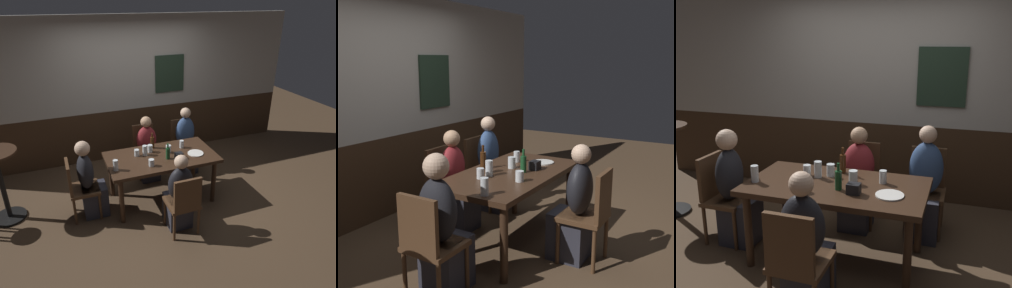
{
  "view_description": "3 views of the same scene",
  "coord_description": "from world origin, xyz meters",
  "views": [
    {
      "loc": [
        -1.35,
        -3.8,
        2.85
      ],
      "look_at": [
        0.07,
        -0.1,
        0.96
      ],
      "focal_mm": 33.21,
      "sensor_mm": 36.0,
      "label": 1
    },
    {
      "loc": [
        -3.31,
        -1.94,
        1.84
      ],
      "look_at": [
        -0.21,
        -0.07,
        1.07
      ],
      "focal_mm": 42.93,
      "sensor_mm": 36.0,
      "label": 2
    },
    {
      "loc": [
        1.04,
        -2.96,
        1.97
      ],
      "look_at": [
        0.02,
        0.15,
        1.07
      ],
      "focal_mm": 40.58,
      "sensor_mm": 36.0,
      "label": 3
    }
  ],
  "objects": [
    {
      "name": "beer_bottle_brown",
      "position": [
        -0.04,
        0.3,
        0.84
      ],
      "size": [
        0.06,
        0.06,
        0.25
      ],
      "color": "#42230F",
      "rests_on": "dining_table"
    },
    {
      "name": "ground_plane",
      "position": [
        0.0,
        0.0,
        0.0
      ],
      "size": [
        12.0,
        12.0,
        0.0
      ],
      "primitive_type": "plane",
      "color": "#4C3826"
    },
    {
      "name": "dining_table",
      "position": [
        0.0,
        0.0,
        0.65
      ],
      "size": [
        1.6,
        0.86,
        0.74
      ],
      "color": "#382316",
      "rests_on": "ground_plane"
    },
    {
      "name": "tumbler_short",
      "position": [
        -0.23,
        -0.23,
        0.79
      ],
      "size": [
        0.08,
        0.08,
        0.1
      ],
      "color": "silver",
      "rests_on": "dining_table"
    },
    {
      "name": "chair_mid_far",
      "position": [
        0.0,
        0.85,
        0.5
      ],
      "size": [
        0.4,
        0.4,
        0.88
      ],
      "color": "#513521",
      "rests_on": "ground_plane"
    },
    {
      "name": "beer_glass_tall",
      "position": [
        -0.33,
        0.13,
        0.78
      ],
      "size": [
        0.07,
        0.07,
        0.1
      ],
      "color": "silver",
      "rests_on": "dining_table"
    },
    {
      "name": "wall_back",
      "position": [
        0.01,
        1.65,
        1.3
      ],
      "size": [
        6.4,
        0.13,
        2.6
      ],
      "color": "#3D2819",
      "rests_on": "ground_plane"
    },
    {
      "name": "beer_bottle_green",
      "position": [
        0.06,
        -0.11,
        0.83
      ],
      "size": [
        0.06,
        0.06,
        0.24
      ],
      "color": "#194723",
      "rests_on": "dining_table"
    },
    {
      "name": "chair_mid_near",
      "position": [
        0.0,
        -0.85,
        0.5
      ],
      "size": [
        0.4,
        0.4,
        0.88
      ],
      "color": "#513521",
      "rests_on": "ground_plane"
    },
    {
      "name": "chair_right_far",
      "position": [
        0.7,
        0.85,
        0.5
      ],
      "size": [
        0.4,
        0.4,
        0.88
      ],
      "color": "#513521",
      "rests_on": "ground_plane"
    },
    {
      "name": "person_right_far",
      "position": [
        0.7,
        0.68,
        0.49
      ],
      "size": [
        0.34,
        0.37,
        1.16
      ],
      "color": "#2D2D38",
      "rests_on": "ground_plane"
    },
    {
      "name": "person_head_west",
      "position": [
        -1.05,
        0.0,
        0.49
      ],
      "size": [
        0.37,
        0.34,
        1.15
      ],
      "color": "#2D2D38",
      "rests_on": "ground_plane"
    },
    {
      "name": "condiment_caddy",
      "position": [
        0.21,
        -0.16,
        0.79
      ],
      "size": [
        0.11,
        0.09,
        0.09
      ],
      "primitive_type": "cube",
      "color": "black",
      "rests_on": "dining_table"
    },
    {
      "name": "tumbler_water",
      "position": [
        -0.12,
        0.18,
        0.79
      ],
      "size": [
        0.08,
        0.08,
        0.12
      ],
      "color": "silver",
      "rests_on": "dining_table"
    },
    {
      "name": "plate_white_large",
      "position": [
        0.5,
        -0.11,
        0.75
      ],
      "size": [
        0.24,
        0.24,
        0.01
      ],
      "primitive_type": "cylinder",
      "color": "white",
      "rests_on": "dining_table"
    },
    {
      "name": "person_mid_near",
      "position": [
        0.0,
        -0.68,
        0.46
      ],
      "size": [
        0.34,
        0.37,
        1.1
      ],
      "color": "#2D2D38",
      "rests_on": "ground_plane"
    },
    {
      "name": "chair_head_west",
      "position": [
        -1.22,
        0.0,
        0.5
      ],
      "size": [
        0.4,
        0.4,
        0.88
      ],
      "color": "#513521",
      "rests_on": "ground_plane"
    },
    {
      "name": "pint_glass_pale",
      "position": [
        0.39,
        0.15,
        0.79
      ],
      "size": [
        0.07,
        0.07,
        0.12
      ],
      "color": "silver",
      "rests_on": "dining_table"
    },
    {
      "name": "beer_glass_half",
      "position": [
        -0.22,
        0.11,
        0.81
      ],
      "size": [
        0.07,
        0.07,
        0.15
      ],
      "color": "silver",
      "rests_on": "dining_table"
    },
    {
      "name": "highball_clear",
      "position": [
        0.14,
        0.06,
        0.79
      ],
      "size": [
        0.08,
        0.08,
        0.12
      ],
      "color": "silver",
      "rests_on": "dining_table"
    },
    {
      "name": "pint_glass_amber",
      "position": [
        -0.71,
        -0.17,
        0.81
      ],
      "size": [
        0.07,
        0.07,
        0.15
      ],
      "color": "silver",
      "rests_on": "dining_table"
    },
    {
      "name": "person_mid_far",
      "position": [
        -0.0,
        0.68,
        0.46
      ],
      "size": [
        0.34,
        0.37,
        1.1
      ],
      "color": "#2D2D38",
      "rests_on": "ground_plane"
    }
  ]
}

